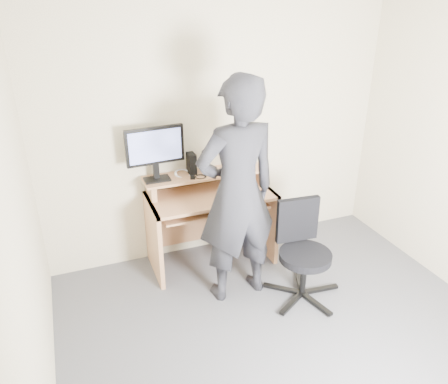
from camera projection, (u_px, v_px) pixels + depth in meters
ground at (300, 355)px, 3.32m from camera, size 3.50×3.50×0.00m
back_wall at (219, 133)px, 4.27m from camera, size 3.50×0.02×2.50m
desk at (208, 209)px, 4.32m from camera, size 1.20×0.60×0.91m
monitor at (155, 149)px, 3.93m from camera, size 0.54×0.15×0.51m
external_drive at (191, 163)px, 4.18m from camera, size 0.07×0.13×0.20m
travel_mug at (206, 163)px, 4.20m from camera, size 0.10×0.10×0.20m
smartphone at (231, 171)px, 4.25m from camera, size 0.09×0.14×0.01m
charger at (193, 177)px, 4.08m from camera, size 0.05×0.05×0.03m
headphones at (183, 174)px, 4.18m from camera, size 0.19×0.18×0.06m
keyboard at (205, 207)px, 4.09m from camera, size 0.49×0.30×0.03m
mouse at (248, 191)px, 4.18m from camera, size 0.11×0.09×0.04m
office_chair at (302, 248)px, 3.81m from camera, size 0.67×0.69×0.87m
person at (237, 194)px, 3.61m from camera, size 0.76×0.53×1.98m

